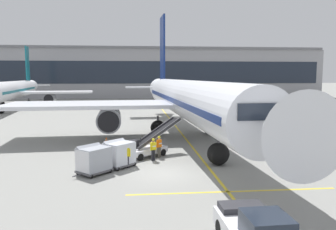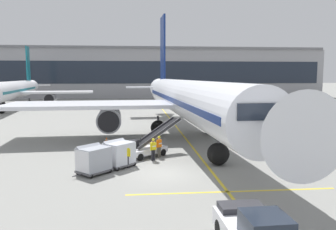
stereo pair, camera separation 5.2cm
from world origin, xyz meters
name	(u,v)px [view 1 (the left image)]	position (x,y,z in m)	size (l,w,h in m)	color
ground_plane	(163,174)	(0.00, 0.00, 0.00)	(600.00, 600.00, 0.00)	gray
parked_airplane	(186,99)	(3.57, 13.86, 4.01)	(37.29, 47.52, 16.07)	silver
belt_loader	(148,146)	(-0.82, 5.07, 0.86)	(4.97, 4.29, 2.93)	silver
baggage_cart_lead	(119,153)	(-3.03, 1.99, 1.00)	(2.54, 2.55, 1.91)	#515156
baggage_cart_second	(93,159)	(-4.62, 0.44, 1.00)	(2.54, 2.55, 1.91)	#515156
ground_crew_by_loader	(153,148)	(-0.48, 3.48, 1.00)	(0.49, 0.41, 1.74)	black
ground_crew_by_carts	(127,154)	(-2.47, 1.62, 1.00)	(0.55, 0.34, 1.74)	black
ground_crew_marshaller	(159,145)	(0.04, 4.46, 1.00)	(0.44, 0.44, 1.74)	#514C42
safety_cone_engine_keepout	(106,140)	(-4.66, 10.54, 0.30)	(0.55, 0.55, 0.63)	black
safety_cone_wingtip	(128,144)	(-2.55, 8.81, 0.29)	(0.52, 0.52, 0.60)	black
safety_cone_nose_mark	(109,144)	(-4.21, 8.56, 0.29)	(0.53, 0.53, 0.61)	black
apron_guidance_line_lead_in	(185,137)	(3.33, 13.01, 0.00)	(0.20, 110.00, 0.01)	yellow
apron_guidance_line_stop_bar	(233,191)	(3.62, -3.86, 0.00)	(12.00, 0.20, 0.01)	yellow
terminal_building	(101,73)	(-12.69, 86.67, 7.58)	(137.75, 18.18, 15.27)	#939399
distant_airplane	(14,90)	(-26.53, 48.81, 3.63)	(31.78, 40.70, 13.86)	white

